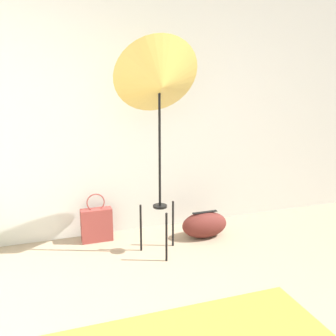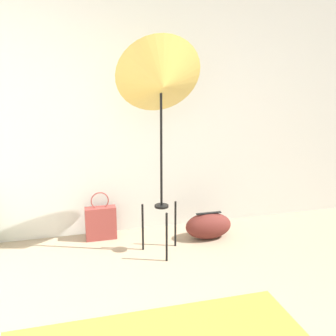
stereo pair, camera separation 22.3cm
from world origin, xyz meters
name	(u,v)px [view 1 (the left image)]	position (x,y,z in m)	size (l,w,h in m)	color
wall_back	(109,109)	(0.00, 2.40, 1.30)	(8.00, 0.05, 2.60)	beige
photo_umbrella	(159,82)	(0.32, 1.77, 1.58)	(0.76, 0.56, 1.97)	black
tote_bag	(97,224)	(-0.20, 2.21, 0.18)	(0.31, 0.11, 0.50)	brown
duffel_bag	(204,225)	(0.86, 1.95, 0.13)	(0.48, 0.27, 0.27)	#5B231E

